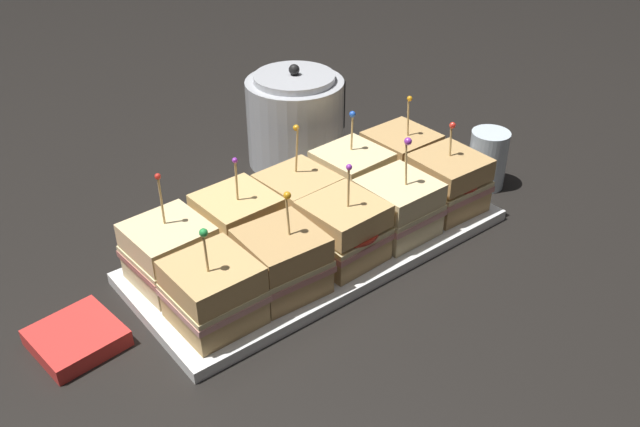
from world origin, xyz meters
TOP-DOWN VIEW (x-y plane):
  - ground_plane at (0.00, 0.00)m, footprint 6.00×6.00m
  - serving_platter at (0.00, 0.00)m, footprint 0.60×0.26m
  - sandwich_front_far_left at (-0.22, -0.06)m, footprint 0.11×0.11m
  - sandwich_front_left at (-0.11, -0.06)m, footprint 0.11×0.11m
  - sandwich_front_center at (-0.00, -0.06)m, footprint 0.12×0.12m
  - sandwich_front_right at (0.11, -0.06)m, footprint 0.11×0.11m
  - sandwich_front_far_right at (0.23, -0.06)m, footprint 0.11×0.11m
  - sandwich_back_far_left at (-0.23, 0.06)m, footprint 0.12×0.12m
  - sandwich_back_left at (-0.11, 0.06)m, footprint 0.11×0.12m
  - sandwich_back_center at (-0.00, 0.06)m, footprint 0.12×0.12m
  - sandwich_back_right at (0.11, 0.06)m, footprint 0.12×0.12m
  - sandwich_back_far_right at (0.23, 0.06)m, footprint 0.11×0.12m
  - kettle_steel at (0.15, 0.26)m, footprint 0.21×0.18m
  - drinking_glass at (0.36, -0.03)m, footprint 0.07×0.07m
  - napkin_stack at (-0.38, 0.03)m, footprint 0.12×0.12m

SIDE VIEW (x-z plane):
  - ground_plane at x=0.00m, z-range 0.00..0.00m
  - serving_platter at x=0.00m, z-range 0.00..0.02m
  - napkin_stack at x=-0.38m, z-range 0.00..0.02m
  - drinking_glass at x=0.36m, z-range 0.00..0.11m
  - sandwich_back_far_left at x=-0.23m, z-range -0.02..0.15m
  - sandwich_front_left at x=-0.11m, z-range -0.01..0.14m
  - sandwich_back_center at x=0.00m, z-range -0.02..0.15m
  - sandwich_front_far_left at x=-0.22m, z-range -0.01..0.14m
  - sandwich_front_right at x=0.11m, z-range -0.02..0.15m
  - sandwich_front_far_right at x=0.23m, z-range -0.01..0.14m
  - sandwich_front_center at x=0.00m, z-range -0.02..0.15m
  - sandwich_back_left at x=-0.11m, z-range -0.02..0.15m
  - sandwich_back_right at x=0.11m, z-range -0.02..0.15m
  - sandwich_back_far_right at x=0.23m, z-range -0.02..0.15m
  - kettle_steel at x=0.15m, z-range -0.01..0.18m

